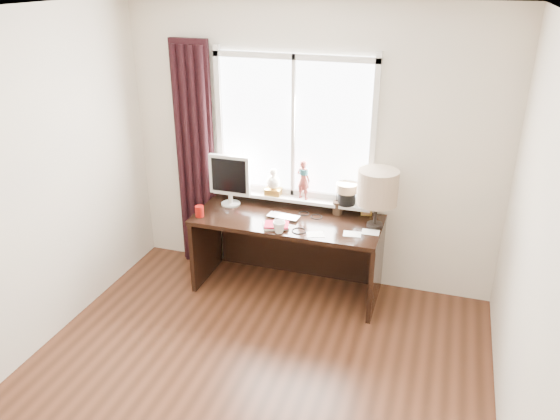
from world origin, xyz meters
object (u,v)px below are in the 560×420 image
(red_cup, at_px, (200,211))
(monitor, at_px, (230,177))
(mug, at_px, (279,227))
(table_lamp, at_px, (378,188))
(laptop, at_px, (284,217))
(desk, at_px, (290,238))

(red_cup, xyz_separation_m, monitor, (0.16, 0.34, 0.23))
(mug, distance_m, table_lamp, 0.90)
(laptop, relative_size, mug, 2.69)
(monitor, relative_size, table_lamp, 0.94)
(mug, bearing_deg, desk, 92.26)
(mug, distance_m, monitor, 0.79)
(laptop, distance_m, table_lamp, 0.89)
(red_cup, relative_size, desk, 0.06)
(mug, xyz_separation_m, table_lamp, (0.76, 0.37, 0.31))
(red_cup, bearing_deg, monitor, 64.49)
(desk, bearing_deg, table_lamp, -2.02)
(desk, bearing_deg, monitor, 176.57)
(monitor, bearing_deg, table_lamp, -2.64)
(desk, bearing_deg, red_cup, -158.49)
(mug, bearing_deg, red_cup, 173.34)
(table_lamp, bearing_deg, monitor, 177.36)
(mug, height_order, desk, mug)
(mug, distance_m, red_cup, 0.79)
(laptop, distance_m, desk, 0.28)
(mug, relative_size, red_cup, 1.06)
(mug, relative_size, monitor, 0.22)
(laptop, height_order, monitor, monitor)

